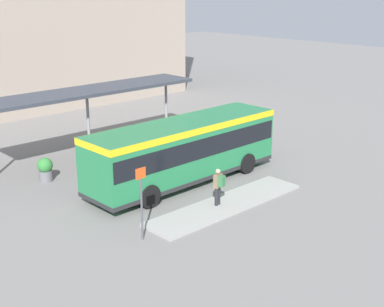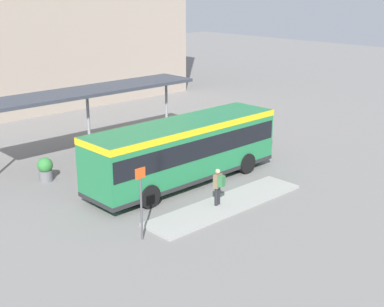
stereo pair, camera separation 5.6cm
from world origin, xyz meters
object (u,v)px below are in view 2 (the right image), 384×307
object	(u,v)px
bicycle_red	(263,139)
city_bus	(184,147)
bicycle_white	(254,137)
bicycle_black	(246,134)
platform_sign	(141,200)
pedestrian_waiting	(218,185)
potted_planter_near_shelter	(45,169)

from	to	relation	value
bicycle_red	city_bus	bearing A→B (deg)	108.03
bicycle_red	bicycle_white	distance (m)	0.67
bicycle_white	bicycle_black	bearing A→B (deg)	172.14
bicycle_red	bicycle_black	xyz separation A→B (m)	(0.04, 1.33, 0.03)
bicycle_white	bicycle_black	xyz separation A→B (m)	(0.08, 0.67, 0.00)
city_bus	bicycle_red	xyz separation A→B (m)	(7.54, 1.43, -1.40)
city_bus	platform_sign	bearing A→B (deg)	-147.68
city_bus	pedestrian_waiting	xyz separation A→B (m)	(-1.00, -3.22, -0.70)
city_bus	bicycle_white	world-z (taller)	city_bus
potted_planter_near_shelter	bicycle_white	bearing A→B (deg)	-12.00
city_bus	potted_planter_near_shelter	world-z (taller)	city_bus
pedestrian_waiting	bicycle_red	bearing A→B (deg)	-73.11
bicycle_red	bicycle_white	xyz separation A→B (m)	(-0.04, 0.66, 0.03)
bicycle_black	pedestrian_waiting	bearing A→B (deg)	-48.84
bicycle_white	platform_sign	world-z (taller)	platform_sign
city_bus	bicycle_black	distance (m)	8.18
city_bus	bicycle_red	distance (m)	7.80
city_bus	pedestrian_waiting	bearing A→B (deg)	-107.94
bicycle_white	potted_planter_near_shelter	xyz separation A→B (m)	(-12.22, 2.60, 0.24)
potted_planter_near_shelter	platform_sign	xyz separation A→B (m)	(-0.44, -8.05, 0.95)
city_bus	bicycle_red	bearing A→B (deg)	10.04
bicycle_white	platform_sign	xyz separation A→B (m)	(-12.66, -5.45, 1.19)
bicycle_red	bicycle_white	size ratio (longest dim) A/B	0.90
bicycle_white	pedestrian_waiting	bearing A→B (deg)	-58.81
bicycle_white	potted_planter_near_shelter	world-z (taller)	potted_planter_near_shelter
bicycle_white	bicycle_black	world-z (taller)	bicycle_black
bicycle_red	bicycle_black	bearing A→B (deg)	5.63
bicycle_black	potted_planter_near_shelter	world-z (taller)	potted_planter_near_shelter
city_bus	bicycle_red	world-z (taller)	city_bus
bicycle_white	potted_planter_near_shelter	bearing A→B (deg)	-102.83
city_bus	platform_sign	world-z (taller)	city_bus
potted_planter_near_shelter	bicycle_red	bearing A→B (deg)	-14.89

